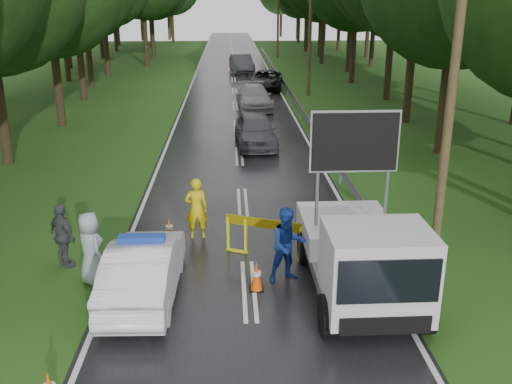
{
  "coord_description": "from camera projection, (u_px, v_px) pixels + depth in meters",
  "views": [
    {
      "loc": [
        -0.41,
        -12.11,
        6.67
      ],
      "look_at": [
        0.33,
        3.43,
        1.3
      ],
      "focal_mm": 40.0,
      "sensor_mm": 36.0,
      "label": 1
    }
  ],
  "objects": [
    {
      "name": "cone_far",
      "position": [
        285.0,
        227.0,
        16.43
      ],
      "size": [
        0.35,
        0.35,
        0.74
      ],
      "color": "black",
      "rests_on": "ground"
    },
    {
      "name": "work_truck",
      "position": [
        362.0,
        255.0,
        12.91
      ],
      "size": [
        2.36,
        5.19,
        4.11
      ],
      "rotation": [
        0.0,
        0.0,
        0.01
      ],
      "color": "gray",
      "rests_on": "ground"
    },
    {
      "name": "officer",
      "position": [
        196.0,
        209.0,
        16.29
      ],
      "size": [
        0.7,
        0.5,
        1.82
      ],
      "primitive_type": "imported",
      "rotation": [
        0.0,
        0.0,
        3.24
      ],
      "color": "yellow",
      "rests_on": "ground"
    },
    {
      "name": "road",
      "position": [
        234.0,
        91.0,
        41.95
      ],
      "size": [
        7.0,
        140.0,
        0.02
      ],
      "primitive_type": "cube",
      "color": "black",
      "rests_on": "ground"
    },
    {
      "name": "police_sedan",
      "position": [
        144.0,
        269.0,
        13.12
      ],
      "size": [
        1.59,
        4.29,
        1.54
      ],
      "rotation": [
        0.0,
        0.0,
        3.12
      ],
      "color": "white",
      "rests_on": "ground"
    },
    {
      "name": "barrier",
      "position": [
        273.0,
        229.0,
        15.03
      ],
      "size": [
        2.47,
        1.08,
        1.1
      ],
      "rotation": [
        0.0,
        0.0,
        -0.4
      ],
      "color": "#EAF10D",
      "rests_on": "ground"
    },
    {
      "name": "ground",
      "position": [
        249.0,
        290.0,
        13.63
      ],
      "size": [
        160.0,
        160.0,
        0.0
      ],
      "primitive_type": "plane",
      "color": "#1E4D16",
      "rests_on": "ground"
    },
    {
      "name": "cone_right",
      "position": [
        363.0,
        248.0,
        15.06
      ],
      "size": [
        0.36,
        0.36,
        0.76
      ],
      "color": "black",
      "rests_on": "ground"
    },
    {
      "name": "bystander_mid",
      "position": [
        63.0,
        236.0,
        14.55
      ],
      "size": [
        1.03,
        0.99,
        1.72
      ],
      "primitive_type": "imported",
      "rotation": [
        0.0,
        0.0,
        2.41
      ],
      "color": "#3F4147",
      "rests_on": "ground"
    },
    {
      "name": "civilian",
      "position": [
        288.0,
        245.0,
        13.84
      ],
      "size": [
        1.08,
        0.94,
        1.89
      ],
      "primitive_type": "imported",
      "rotation": [
        0.0,
        0.0,
        0.27
      ],
      "color": "#183B9F",
      "rests_on": "ground"
    },
    {
      "name": "queue_car_second",
      "position": [
        254.0,
        97.0,
        35.35
      ],
      "size": [
        2.29,
        5.04,
        1.43
      ],
      "primitive_type": "imported",
      "rotation": [
        0.0,
        0.0,
        0.06
      ],
      "color": "#9EA0A6",
      "rests_on": "ground"
    },
    {
      "name": "utility_pole_far",
      "position": [
        278.0,
        11.0,
        63.2
      ],
      "size": [
        1.4,
        0.24,
        10.0
      ],
      "color": "#43331F",
      "rests_on": "ground"
    },
    {
      "name": "utility_pole_mid",
      "position": [
        310.0,
        21.0,
        38.65
      ],
      "size": [
        1.4,
        0.24,
        10.0
      ],
      "color": "#43331F",
      "rests_on": "ground"
    },
    {
      "name": "queue_car_fourth",
      "position": [
        242.0,
        64.0,
        51.87
      ],
      "size": [
        2.33,
        5.11,
        1.62
      ],
      "primitive_type": "imported",
      "rotation": [
        0.0,
        0.0,
        0.13
      ],
      "color": "#45494E",
      "rests_on": "ground"
    },
    {
      "name": "queue_car_third",
      "position": [
        266.0,
        80.0,
        42.5
      ],
      "size": [
        2.97,
        5.35,
        1.42
      ],
      "primitive_type": "imported",
      "rotation": [
        0.0,
        0.0,
        -0.12
      ],
      "color": "black",
      "rests_on": "ground"
    },
    {
      "name": "guardrail",
      "position": [
        285.0,
        84.0,
        41.63
      ],
      "size": [
        0.12,
        60.06,
        0.7
      ],
      "color": "gray",
      "rests_on": "ground"
    },
    {
      "name": "cone_center",
      "position": [
        256.0,
        276.0,
        13.52
      ],
      "size": [
        0.35,
        0.35,
        0.75
      ],
      "color": "black",
      "rests_on": "ground"
    },
    {
      "name": "queue_car_first",
      "position": [
        256.0,
        130.0,
        26.41
      ],
      "size": [
        2.02,
        4.56,
        1.53
      ],
      "primitive_type": "imported",
      "rotation": [
        0.0,
        0.0,
        0.05
      ],
      "color": "#3A3C41",
      "rests_on": "ground"
    },
    {
      "name": "utility_pole_near",
      "position": [
        455.0,
        64.0,
        14.1
      ],
      "size": [
        1.4,
        0.24,
        10.0
      ],
      "color": "#43331F",
      "rests_on": "ground"
    },
    {
      "name": "cone_left_mid",
      "position": [
        169.0,
        230.0,
        16.25
      ],
      "size": [
        0.34,
        0.34,
        0.72
      ],
      "color": "black",
      "rests_on": "ground"
    },
    {
      "name": "bystander_right",
      "position": [
        91.0,
        248.0,
        13.72
      ],
      "size": [
        1.01,
        1.05,
        1.82
      ],
      "primitive_type": "imported",
      "rotation": [
        0.0,
        0.0,
        2.26
      ],
      "color": "#8B99A6",
      "rests_on": "ground"
    }
  ]
}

